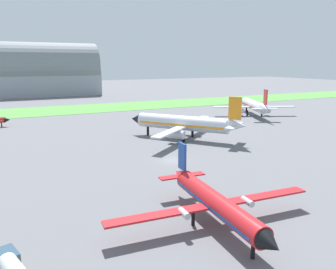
# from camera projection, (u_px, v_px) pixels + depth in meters

# --- Properties ---
(ground_plane) EXTENTS (600.00, 600.00, 0.00)m
(ground_plane) POSITION_uv_depth(u_px,v_px,m) (173.00, 161.00, 63.50)
(ground_plane) COLOR slate
(grass_taxiway_strip) EXTENTS (360.00, 28.00, 0.08)m
(grass_taxiway_strip) POSITION_uv_depth(u_px,v_px,m) (82.00, 109.00, 134.72)
(grass_taxiway_strip) COLOR #549342
(grass_taxiway_strip) RESTS_ON ground_plane
(airplane_foreground_turboprop) EXTENTS (25.62, 21.95, 7.67)m
(airplane_foreground_turboprop) POSITION_uv_depth(u_px,v_px,m) (214.00, 202.00, 37.84)
(airplane_foreground_turboprop) COLOR red
(airplane_foreground_turboprop) RESTS_ON ground_plane
(airplane_parked_jet_far) EXTENTS (27.08, 26.94, 10.16)m
(airplane_parked_jet_far) POSITION_uv_depth(u_px,v_px,m) (254.00, 105.00, 116.61)
(airplane_parked_jet_far) COLOR silver
(airplane_parked_jet_far) RESTS_ON ground_plane
(airplane_midfield_jet) EXTENTS (25.70, 26.12, 10.91)m
(airplane_midfield_jet) POSITION_uv_depth(u_px,v_px,m) (185.00, 123.00, 80.50)
(airplane_midfield_jet) COLOR silver
(airplane_midfield_jet) RESTS_ON ground_plane
(hangar_distant) EXTENTS (59.81, 25.71, 29.51)m
(hangar_distant) POSITION_uv_depth(u_px,v_px,m) (44.00, 72.00, 187.50)
(hangar_distant) COLOR #9399A3
(hangar_distant) RESTS_ON ground_plane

